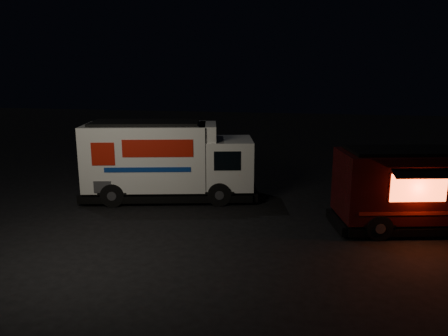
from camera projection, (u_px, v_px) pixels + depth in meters
ground at (177, 226)px, 14.95m from camera, size 80.00×80.00×0.00m
white_truck at (170, 160)px, 17.83m from camera, size 7.44×3.90×3.21m
red_truck at (423, 189)px, 14.44m from camera, size 6.19×3.39×2.73m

